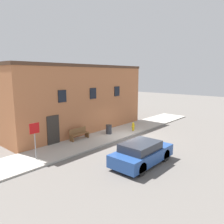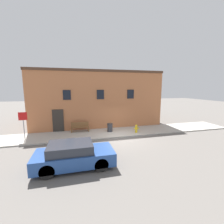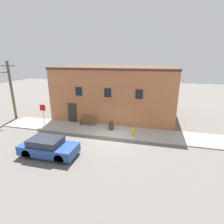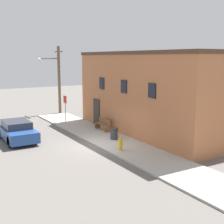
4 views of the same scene
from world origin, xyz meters
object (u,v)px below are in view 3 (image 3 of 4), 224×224
object	(u,v)px
fire_hydrant	(133,132)
parked_car	(48,147)
bench	(88,121)
utility_pole	(10,89)
trash_bin	(111,126)
stop_sign	(43,111)

from	to	relation	value
fire_hydrant	parked_car	bearing A→B (deg)	-140.28
bench	utility_pole	distance (m)	9.64
bench	trash_bin	bearing A→B (deg)	-13.93
fire_hydrant	stop_sign	world-z (taller)	stop_sign
stop_sign	utility_pole	size ratio (longest dim) A/B	0.34
trash_bin	bench	bearing A→B (deg)	166.07
parked_car	trash_bin	bearing A→B (deg)	59.29
bench	parked_car	size ratio (longest dim) A/B	0.40
bench	trash_bin	distance (m)	2.82
stop_sign	bench	xyz separation A→B (m)	(4.37, 1.22, -1.10)
bench	utility_pole	bearing A→B (deg)	179.85
stop_sign	bench	bearing A→B (deg)	15.67
bench	parked_car	world-z (taller)	parked_car
fire_hydrant	bench	distance (m)	5.27
fire_hydrant	trash_bin	bearing A→B (deg)	158.15
bench	trash_bin	xyz separation A→B (m)	(2.74, -0.68, -0.05)
trash_bin	parked_car	distance (m)	6.47
stop_sign	trash_bin	distance (m)	7.21
stop_sign	bench	distance (m)	4.67
trash_bin	stop_sign	bearing A→B (deg)	-175.60
trash_bin	utility_pole	bearing A→B (deg)	176.62
stop_sign	bench	world-z (taller)	stop_sign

